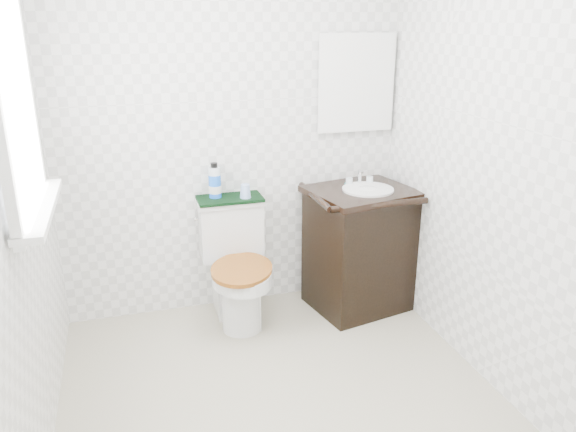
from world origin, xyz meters
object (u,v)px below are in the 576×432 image
vanity (359,246)px  cup (245,191)px  trash_bin (245,309)px  mouthwash_bottle (215,182)px  toilet (236,270)px

vanity → cup: (-0.72, 0.15, 0.40)m
trash_bin → mouthwash_bottle: (-0.10, 0.31, 0.74)m
trash_bin → mouthwash_bottle: bearing=108.2°
cup → trash_bin: bearing=-107.4°
vanity → trash_bin: bearing=-173.1°
toilet → cup: (0.09, 0.08, 0.49)m
mouthwash_bottle → cup: bearing=-19.5°
cup → toilet: bearing=-138.0°
vanity → trash_bin: (-0.80, -0.10, -0.29)m
toilet → vanity: size_ratio=0.83×
cup → vanity: bearing=-11.7°
mouthwash_bottle → cup: mouthwash_bottle is taller
trash_bin → cup: bearing=72.6°
trash_bin → cup: 0.73m
toilet → trash_bin: toilet is taller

